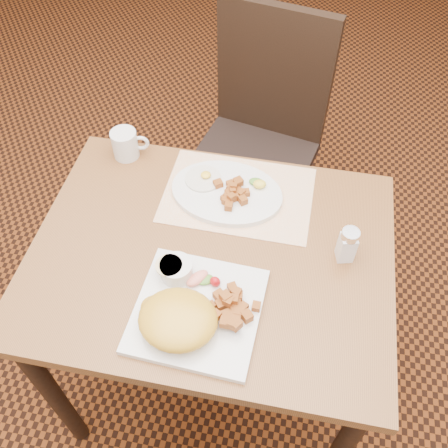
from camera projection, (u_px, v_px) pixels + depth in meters
The scene contains 15 objects.
ground at pixel (215, 371), 1.83m from camera, with size 8.00×8.00×0.00m, color black.
table at pixel (212, 275), 1.33m from camera, with size 0.90×0.70×0.75m.
chair_far at pixel (260, 132), 1.84m from camera, with size 0.50×0.51×0.97m.
placemat at pixel (238, 195), 1.36m from camera, with size 0.40×0.28×0.00m, color white.
plate_square at pixel (198, 311), 1.13m from camera, with size 0.28×0.28×0.02m, color silver.
plate_oval at pixel (227, 193), 1.35m from camera, with size 0.30×0.23×0.02m, color silver, non-canonical shape.
hollandaise_mound at pixel (177, 319), 1.07m from camera, with size 0.18×0.16×0.06m.
ramekin at pixel (176, 269), 1.16m from camera, with size 0.09×0.08×0.04m.
garnish_sq at pixel (203, 279), 1.16m from camera, with size 0.09×0.07×0.03m.
fried_egg at pixel (204, 178), 1.37m from camera, with size 0.10×0.10×0.02m.
garnish_ov at pixel (258, 183), 1.35m from camera, with size 0.05×0.04×0.02m.
salt_shaker at pixel (347, 244), 1.19m from camera, with size 0.05×0.05×0.10m.
coffee_mug at pixel (126, 144), 1.43m from camera, with size 0.11×0.07×0.08m.
home_fries_sq at pixel (232, 308), 1.11m from camera, with size 0.12×0.13×0.04m.
home_fries_ov at pixel (233, 192), 1.33m from camera, with size 0.11×0.12×0.03m.
Camera 1 is at (0.17, -0.70, 1.76)m, focal length 40.00 mm.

